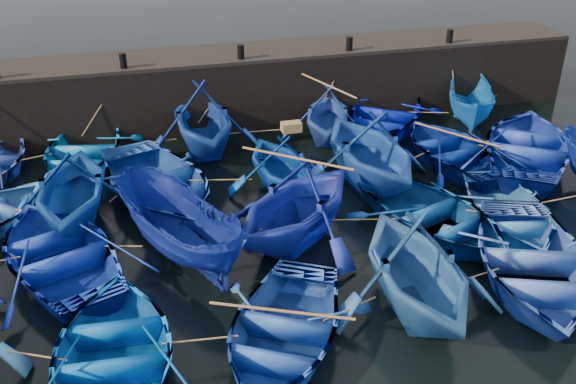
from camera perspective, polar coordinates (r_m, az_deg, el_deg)
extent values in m
plane|color=black|center=(15.70, 3.03, -7.70)|extent=(120.00, 120.00, 0.00)
cube|color=black|center=(24.21, -4.50, 9.22)|extent=(26.00, 2.50, 2.50)
cube|color=black|center=(23.81, -4.62, 12.19)|extent=(26.00, 2.50, 0.12)
cylinder|color=black|center=(22.51, -14.45, 11.24)|extent=(0.24, 0.24, 0.50)
cylinder|color=black|center=(22.87, -4.22, 12.32)|extent=(0.24, 0.24, 0.50)
cylinder|color=black|center=(23.90, 5.47, 13.00)|extent=(0.24, 0.24, 0.50)
cylinder|color=black|center=(25.53, 14.18, 13.30)|extent=(0.24, 0.24, 0.50)
imported|color=blue|center=(21.75, -17.88, 3.44)|extent=(4.45, 5.55, 1.03)
imported|color=navy|center=(21.66, -7.67, 6.56)|extent=(4.05, 4.68, 2.44)
imported|color=#1E42AD|center=(22.47, 3.51, 6.97)|extent=(4.35, 4.66, 1.98)
imported|color=#000D96|center=(23.79, 8.52, 6.82)|extent=(6.14, 6.48, 1.09)
imported|color=blue|center=(24.76, 15.98, 7.56)|extent=(3.22, 4.47, 1.62)
imported|color=navy|center=(18.17, -18.65, 0.51)|extent=(4.25, 4.80, 2.35)
imported|color=#143F96|center=(19.01, -11.51, 0.77)|extent=(5.48, 6.52, 1.16)
imported|color=#043897|center=(18.92, -0.59, 2.61)|extent=(3.70, 4.14, 1.96)
imported|color=#1444AA|center=(19.30, 7.32, 3.95)|extent=(4.71, 5.32, 2.58)
imported|color=navy|center=(21.59, 14.53, 3.70)|extent=(4.14, 5.28, 1.00)
imported|color=#112B9C|center=(22.34, 20.64, 3.88)|extent=(6.71, 7.13, 1.20)
imported|color=#0D28AC|center=(16.62, -19.64, -5.01)|extent=(5.32, 6.19, 1.08)
imported|color=navy|center=(16.08, -9.77, -3.29)|extent=(3.63, 4.92, 1.79)
imported|color=#12249E|center=(16.36, 0.73, -0.92)|extent=(6.11, 6.01, 2.44)
imported|color=navy|center=(17.61, 12.96, -2.06)|extent=(4.97, 5.80, 1.02)
imported|color=blue|center=(18.51, 19.05, -1.57)|extent=(3.90, 4.91, 0.92)
imported|color=#0043A0|center=(13.37, -15.11, -13.65)|extent=(3.94, 5.26, 1.04)
imported|color=#153D9A|center=(13.47, -0.59, -12.22)|extent=(5.23, 5.73, 0.97)
imported|color=#245CA4|center=(14.29, 11.33, -6.50)|extent=(4.08, 4.69, 2.40)
imported|color=blue|center=(16.30, 20.92, -5.86)|extent=(5.61, 6.53, 1.14)
cube|color=olive|center=(18.53, 0.29, 5.81)|extent=(0.57, 0.35, 0.27)
cylinder|color=tan|center=(21.76, -21.71, 2.86)|extent=(1.13, 0.34, 0.04)
cylinder|color=tan|center=(21.74, -12.71, 4.25)|extent=(2.17, 0.16, 0.04)
cylinder|color=tan|center=(22.18, -1.95, 5.47)|extent=(2.54, 0.21, 0.04)
cylinder|color=tan|center=(23.19, 6.06, 6.40)|extent=(0.54, 0.45, 0.04)
cylinder|color=tan|center=(24.27, 12.29, 6.93)|extent=(1.46, 0.47, 0.04)
cylinder|color=tan|center=(18.71, -22.09, -1.50)|extent=(0.69, 0.24, 0.04)
cylinder|color=tan|center=(18.71, -14.87, -0.24)|extent=(0.51, 0.73, 0.04)
cylinder|color=tan|center=(18.98, -6.03, 1.08)|extent=(1.82, 0.44, 0.04)
cylinder|color=tan|center=(19.32, 3.35, 1.73)|extent=(0.87, 0.33, 0.04)
cylinder|color=tan|center=(20.55, 11.04, 2.95)|extent=(1.47, 0.79, 0.04)
cylinder|color=tan|center=(21.94, 17.64, 3.79)|extent=(0.61, 0.60, 0.04)
cylinder|color=tan|center=(16.38, -14.71, -4.68)|extent=(1.07, 0.33, 0.04)
cylinder|color=tan|center=(16.41, -4.40, -3.63)|extent=(1.24, 0.04, 0.04)
cylinder|color=tan|center=(17.05, 7.01, -2.43)|extent=(1.96, 0.49, 0.04)
cylinder|color=tan|center=(18.00, 16.11, -1.63)|extent=(0.33, 0.23, 0.04)
cylinder|color=tan|center=(19.61, 23.74, -0.43)|extent=(2.09, 0.20, 0.04)
cylinder|color=tan|center=(13.85, -22.26, -13.17)|extent=(1.58, 0.81, 0.04)
cylinder|color=tan|center=(13.29, -7.81, -12.88)|extent=(1.52, 0.20, 0.04)
cylinder|color=tan|center=(13.97, 5.54, -10.27)|extent=(1.36, 0.50, 0.04)
cylinder|color=tan|center=(15.43, 16.27, -7.21)|extent=(1.38, 0.28, 0.04)
cylinder|color=tan|center=(22.62, -16.13, 7.64)|extent=(1.70, 0.49, 2.09)
cylinder|color=tan|center=(22.89, -6.09, 8.87)|extent=(1.73, 0.36, 2.09)
cylinder|color=tan|center=(23.76, 4.05, 9.71)|extent=(1.40, 0.53, 2.09)
cylinder|color=tan|center=(24.33, 6.52, 10.06)|extent=(1.00, 0.10, 2.09)
cylinder|color=tan|center=(25.64, 14.42, 10.33)|extent=(0.26, 0.54, 2.08)
cylinder|color=#99724C|center=(22.12, 3.59, 9.43)|extent=(1.08, 2.84, 0.06)
cylinder|color=#99724C|center=(21.38, 14.70, 4.98)|extent=(1.77, 2.49, 0.06)
cylinder|color=#99724C|center=(15.77, 0.76, 3.02)|extent=(2.34, 1.97, 0.06)
cylinder|color=#99724C|center=(13.14, -0.60, -10.52)|extent=(2.74, 1.32, 0.06)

